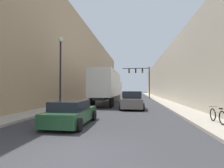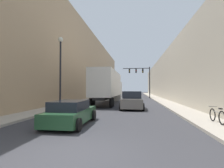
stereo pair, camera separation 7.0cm
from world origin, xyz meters
name	(u,v)px [view 2 (the right image)]	position (x,y,z in m)	size (l,w,h in m)	color
ground_plane	(73,156)	(0.00, 0.00, 0.00)	(200.00, 200.00, 0.00)	#38383D
sidewalk_right	(157,98)	(6.03, 30.00, 0.07)	(2.15, 80.00, 0.15)	#B2A899
sidewalk_left	(97,98)	(-6.03, 30.00, 0.07)	(2.15, 80.00, 0.15)	#B2A899
building_right	(178,76)	(10.10, 30.00, 4.32)	(6.00, 80.00, 8.65)	#BCB29E
building_left	(78,65)	(-10.10, 30.00, 6.97)	(6.00, 80.00, 13.95)	tan
semi_truck	(109,86)	(-1.73, 18.64, 2.32)	(2.48, 14.08, 4.14)	silver
sedan_car	(71,113)	(-1.71, 4.30, 0.64)	(2.05, 4.27, 1.34)	#234C2D
suv_car	(132,100)	(1.52, 12.47, 0.82)	(2.23, 4.68, 1.74)	slate
traffic_signal_gantry	(142,76)	(3.33, 32.06, 4.65)	(5.69, 0.35, 6.55)	black
street_lamp	(60,63)	(-4.80, 9.80, 4.27)	(0.44, 0.44, 6.63)	black
parked_bicycle	(217,116)	(6.21, 5.09, 0.53)	(0.44, 1.83, 0.86)	black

